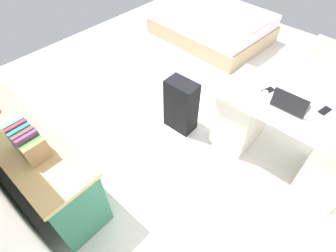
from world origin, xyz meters
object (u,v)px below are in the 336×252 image
object	(u,v)px
office_chair	(313,86)
cell_phone_near_laptop	(325,111)
credenza	(30,157)
suitcase_black	(181,106)
laptop	(290,104)
computer_mouse	(265,93)
desk	(285,134)
cell_phone_by_mouse	(268,90)
bed	(212,24)

from	to	relation	value
office_chair	cell_phone_near_laptop	size ratio (longest dim) A/B	6.91
credenza	cell_phone_near_laptop	world-z (taller)	cell_phone_near_laptop
suitcase_black	credenza	bearing A→B (deg)	68.41
laptop	computer_mouse	bearing A→B (deg)	-7.78
desk	cell_phone_by_mouse	distance (m)	0.49
bed	computer_mouse	xyz separation A→B (m)	(-1.80, 1.75, 0.53)
laptop	bed	bearing A→B (deg)	-40.94
credenza	suitcase_black	size ratio (longest dim) A/B	2.71
bed	computer_mouse	distance (m)	2.57
office_chair	suitcase_black	world-z (taller)	office_chair
desk	cell_phone_by_mouse	world-z (taller)	cell_phone_by_mouse
laptop	cell_phone_by_mouse	xyz separation A→B (m)	(0.26, -0.10, -0.04)
credenza	laptop	bearing A→B (deg)	-131.28
desk	suitcase_black	world-z (taller)	desk
suitcase_black	computer_mouse	xyz separation A→B (m)	(-0.78, -0.31, 0.44)
desk	bed	distance (m)	2.75
credenza	cell_phone_by_mouse	xyz separation A→B (m)	(-1.35, -1.93, 0.38)
bed	desk	bearing A→B (deg)	140.89
suitcase_black	desk	bearing A→B (deg)	-164.66
bed	laptop	world-z (taller)	laptop
computer_mouse	laptop	bearing A→B (deg)	170.98
credenza	cell_phone_by_mouse	world-z (taller)	cell_phone_by_mouse
suitcase_black	cell_phone_by_mouse	world-z (taller)	cell_phone_by_mouse
laptop	cell_phone_near_laptop	xyz separation A→B (m)	(-0.26, -0.19, -0.04)
cell_phone_near_laptop	suitcase_black	bearing A→B (deg)	32.26
office_chair	credenza	distance (m)	3.23
credenza	computer_mouse	distance (m)	2.33
bed	laptop	size ratio (longest dim) A/B	6.27
bed	computer_mouse	bearing A→B (deg)	135.77
laptop	cell_phone_near_laptop	distance (m)	0.33
desk	computer_mouse	bearing A→B (deg)	3.95
credenza	laptop	size ratio (longest dim) A/B	5.72
cell_phone_near_laptop	cell_phone_by_mouse	size ratio (longest dim) A/B	1.00
credenza	bed	size ratio (longest dim) A/B	0.91
credenza	bed	distance (m)	3.65
office_chair	bed	world-z (taller)	office_chair
credenza	cell_phone_by_mouse	bearing A→B (deg)	-124.88
desk	office_chair	world-z (taller)	office_chair
bed	suitcase_black	size ratio (longest dim) A/B	2.97
credenza	computer_mouse	world-z (taller)	computer_mouse
cell_phone_near_laptop	cell_phone_by_mouse	bearing A→B (deg)	21.95
bed	cell_phone_near_laptop	xyz separation A→B (m)	(-2.32, 1.60, 0.52)
suitcase_black	cell_phone_near_laptop	distance (m)	1.45
desk	credenza	size ratio (longest dim) A/B	0.81
desk	suitcase_black	distance (m)	1.15
cell_phone_by_mouse	computer_mouse	bearing A→B (deg)	105.02
suitcase_black	computer_mouse	bearing A→B (deg)	-159.64
bed	suitcase_black	distance (m)	2.31
cell_phone_near_laptop	cell_phone_by_mouse	world-z (taller)	same
suitcase_black	computer_mouse	distance (m)	0.94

